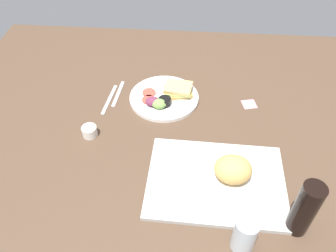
{
  "coord_description": "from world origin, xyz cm",
  "views": [
    {
      "loc": [
        -4.86,
        91.5,
        91.89
      ],
      "look_at": [
        2.0,
        3.0,
        4.0
      ],
      "focal_mm": 36.01,
      "sensor_mm": 36.0,
      "label": 1
    }
  ],
  "objects_px": {
    "drinking_glass": "(245,234)",
    "espresso_cup": "(90,131)",
    "soda_bottle": "(305,209)",
    "fork": "(118,93)",
    "bread_plate_near": "(232,173)",
    "sticky_note": "(249,104)",
    "serving_tray": "(216,181)",
    "plate_with_salad": "(166,97)",
    "knife": "(109,99)"
  },
  "relations": [
    {
      "from": "drinking_glass",
      "to": "espresso_cup",
      "type": "bearing_deg",
      "value": -36.45
    },
    {
      "from": "soda_bottle",
      "to": "fork",
      "type": "relative_size",
      "value": 1.18
    },
    {
      "from": "bread_plate_near",
      "to": "sticky_note",
      "type": "distance_m",
      "value": 0.42
    },
    {
      "from": "bread_plate_near",
      "to": "sticky_note",
      "type": "relative_size",
      "value": 3.49
    },
    {
      "from": "serving_tray",
      "to": "plate_with_salad",
      "type": "xyz_separation_m",
      "value": [
        0.2,
        -0.41,
        0.01
      ]
    },
    {
      "from": "soda_bottle",
      "to": "sticky_note",
      "type": "distance_m",
      "value": 0.57
    },
    {
      "from": "bread_plate_near",
      "to": "drinking_glass",
      "type": "relative_size",
      "value": 1.58
    },
    {
      "from": "serving_tray",
      "to": "bread_plate_near",
      "type": "bearing_deg",
      "value": -177.1
    },
    {
      "from": "serving_tray",
      "to": "soda_bottle",
      "type": "xyz_separation_m",
      "value": [
        -0.23,
        0.14,
        0.09
      ]
    },
    {
      "from": "serving_tray",
      "to": "espresso_cup",
      "type": "bearing_deg",
      "value": -21.42
    },
    {
      "from": "serving_tray",
      "to": "knife",
      "type": "xyz_separation_m",
      "value": [
        0.44,
        -0.39,
        -0.01
      ]
    },
    {
      "from": "fork",
      "to": "sticky_note",
      "type": "relative_size",
      "value": 3.04
    },
    {
      "from": "fork",
      "to": "knife",
      "type": "xyz_separation_m",
      "value": [
        0.03,
        0.04,
        0.0
      ]
    },
    {
      "from": "plate_with_salad",
      "to": "drinking_glass",
      "type": "xyz_separation_m",
      "value": [
        -0.27,
        0.62,
        0.04
      ]
    },
    {
      "from": "drinking_glass",
      "to": "sticky_note",
      "type": "distance_m",
      "value": 0.63
    },
    {
      "from": "plate_with_salad",
      "to": "drinking_glass",
      "type": "distance_m",
      "value": 0.68
    },
    {
      "from": "fork",
      "to": "sticky_note",
      "type": "distance_m",
      "value": 0.56
    },
    {
      "from": "soda_bottle",
      "to": "espresso_cup",
      "type": "distance_m",
      "value": 0.78
    },
    {
      "from": "drinking_glass",
      "to": "espresso_cup",
      "type": "height_order",
      "value": "drinking_glass"
    },
    {
      "from": "serving_tray",
      "to": "plate_with_salad",
      "type": "bearing_deg",
      "value": -63.9
    },
    {
      "from": "drinking_glass",
      "to": "sticky_note",
      "type": "xyz_separation_m",
      "value": [
        -0.08,
        -0.62,
        -0.06
      ]
    },
    {
      "from": "knife",
      "to": "fork",
      "type": "bearing_deg",
      "value": 149.07
    },
    {
      "from": "plate_with_salad",
      "to": "espresso_cup",
      "type": "bearing_deg",
      "value": 40.32
    },
    {
      "from": "serving_tray",
      "to": "fork",
      "type": "bearing_deg",
      "value": -46.79
    },
    {
      "from": "soda_bottle",
      "to": "knife",
      "type": "distance_m",
      "value": 0.86
    },
    {
      "from": "drinking_glass",
      "to": "plate_with_salad",
      "type": "bearing_deg",
      "value": -66.63
    },
    {
      "from": "drinking_glass",
      "to": "fork",
      "type": "relative_size",
      "value": 0.73
    },
    {
      "from": "bread_plate_near",
      "to": "plate_with_salad",
      "type": "xyz_separation_m",
      "value": [
        0.25,
        -0.41,
        -0.04
      ]
    },
    {
      "from": "espresso_cup",
      "to": "drinking_glass",
      "type": "bearing_deg",
      "value": 143.55
    },
    {
      "from": "fork",
      "to": "knife",
      "type": "distance_m",
      "value": 0.05
    },
    {
      "from": "plate_with_salad",
      "to": "sticky_note",
      "type": "xyz_separation_m",
      "value": [
        -0.35,
        0.0,
        -0.02
      ]
    },
    {
      "from": "bread_plate_near",
      "to": "drinking_glass",
      "type": "bearing_deg",
      "value": 95.42
    },
    {
      "from": "fork",
      "to": "serving_tray",
      "type": "bearing_deg",
      "value": 47.6
    },
    {
      "from": "soda_bottle",
      "to": "knife",
      "type": "height_order",
      "value": "soda_bottle"
    },
    {
      "from": "plate_with_salad",
      "to": "fork",
      "type": "height_order",
      "value": "plate_with_salad"
    },
    {
      "from": "soda_bottle",
      "to": "espresso_cup",
      "type": "bearing_deg",
      "value": -25.07
    },
    {
      "from": "drinking_glass",
      "to": "soda_bottle",
      "type": "xyz_separation_m",
      "value": [
        -0.16,
        -0.07,
        0.04
      ]
    },
    {
      "from": "bread_plate_near",
      "to": "fork",
      "type": "distance_m",
      "value": 0.63
    },
    {
      "from": "serving_tray",
      "to": "bread_plate_near",
      "type": "height_order",
      "value": "bread_plate_near"
    },
    {
      "from": "knife",
      "to": "sticky_note",
      "type": "xyz_separation_m",
      "value": [
        -0.59,
        -0.02,
        -0.0
      ]
    },
    {
      "from": "bread_plate_near",
      "to": "espresso_cup",
      "type": "relative_size",
      "value": 3.49
    },
    {
      "from": "serving_tray",
      "to": "sticky_note",
      "type": "distance_m",
      "value": 0.43
    },
    {
      "from": "knife",
      "to": "serving_tray",
      "type": "bearing_deg",
      "value": 53.95
    },
    {
      "from": "fork",
      "to": "drinking_glass",
      "type": "bearing_deg",
      "value": 40.76
    },
    {
      "from": "drinking_glass",
      "to": "soda_bottle",
      "type": "height_order",
      "value": "soda_bottle"
    },
    {
      "from": "espresso_cup",
      "to": "knife",
      "type": "height_order",
      "value": "espresso_cup"
    },
    {
      "from": "espresso_cup",
      "to": "knife",
      "type": "bearing_deg",
      "value": -98.08
    },
    {
      "from": "soda_bottle",
      "to": "espresso_cup",
      "type": "xyz_separation_m",
      "value": [
        0.7,
        -0.33,
        -0.08
      ]
    },
    {
      "from": "bread_plate_near",
      "to": "espresso_cup",
      "type": "bearing_deg",
      "value": -19.36
    },
    {
      "from": "serving_tray",
      "to": "espresso_cup",
      "type": "distance_m",
      "value": 0.5
    }
  ]
}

